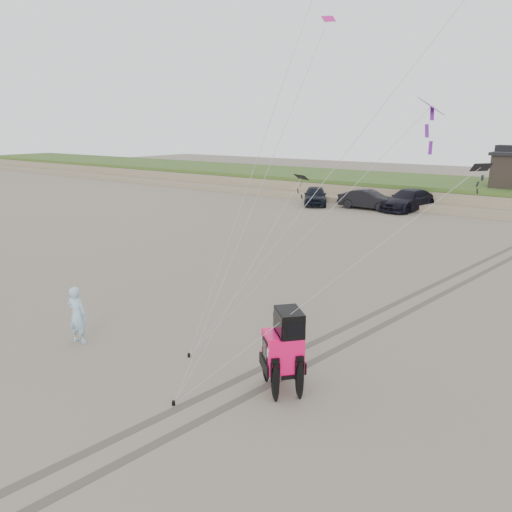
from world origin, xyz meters
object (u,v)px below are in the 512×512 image
object	(u,v)px
jeep	(282,359)
man	(77,315)
truck_c	(408,200)
truck_a	(315,196)
truck_b	(368,200)

from	to	relation	value
jeep	man	xyz separation A→B (m)	(-6.75, -1.40, 0.05)
truck_c	truck_a	bearing A→B (deg)	-155.26
truck_c	jeep	bearing A→B (deg)	-64.83
truck_b	man	world-z (taller)	man
truck_a	man	size ratio (longest dim) A/B	2.52
truck_a	truck_c	world-z (taller)	truck_c
man	truck_c	bearing A→B (deg)	-103.35
truck_a	jeep	world-z (taller)	jeep
truck_c	man	bearing A→B (deg)	-77.66
truck_c	man	size ratio (longest dim) A/B	3.14
truck_a	man	world-z (taller)	man
truck_b	man	bearing A→B (deg)	-173.87
truck_c	man	distance (m)	30.99
truck_b	man	distance (m)	29.88
truck_a	truck_b	size ratio (longest dim) A/B	0.97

